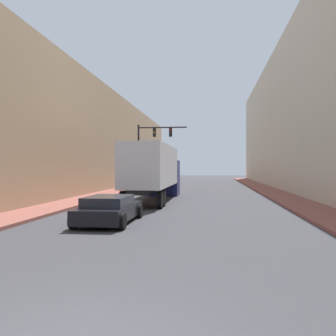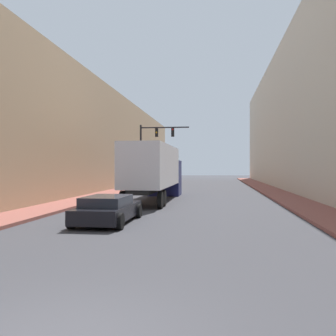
% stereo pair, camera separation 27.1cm
% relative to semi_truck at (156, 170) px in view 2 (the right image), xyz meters
% --- Properties ---
extents(sidewalk_right, '(2.43, 80.00, 0.15)m').
position_rel_semi_truck_xyz_m(sidewalk_right, '(9.42, 8.74, -2.09)').
color(sidewalk_right, brown).
rests_on(sidewalk_right, ground).
extents(sidewalk_left, '(2.43, 80.00, 0.15)m').
position_rel_semi_truck_xyz_m(sidewalk_left, '(-4.95, 8.74, -2.09)').
color(sidewalk_left, brown).
rests_on(sidewalk_left, ground).
extents(building_right, '(6.00, 80.00, 15.01)m').
position_rel_semi_truck_xyz_m(building_right, '(13.64, 8.74, 5.34)').
color(building_right, beige).
rests_on(building_right, ground).
extents(building_left, '(6.00, 80.00, 10.36)m').
position_rel_semi_truck_xyz_m(building_left, '(-9.17, 8.74, 3.02)').
color(building_left, tan).
rests_on(building_left, ground).
extents(semi_truck, '(2.50, 12.34, 3.80)m').
position_rel_semi_truck_xyz_m(semi_truck, '(0.00, 0.00, 0.00)').
color(semi_truck, silver).
rests_on(semi_truck, ground).
extents(sedan_car, '(2.15, 4.67, 1.15)m').
position_rel_semi_truck_xyz_m(sedan_car, '(-0.30, -10.57, -1.59)').
color(sedan_car, black).
rests_on(sedan_car, ground).
extents(traffic_signal_gantry, '(5.13, 0.35, 6.74)m').
position_rel_semi_truck_xyz_m(traffic_signal_gantry, '(-2.47, 12.18, 2.42)').
color(traffic_signal_gantry, black).
rests_on(traffic_signal_gantry, ground).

